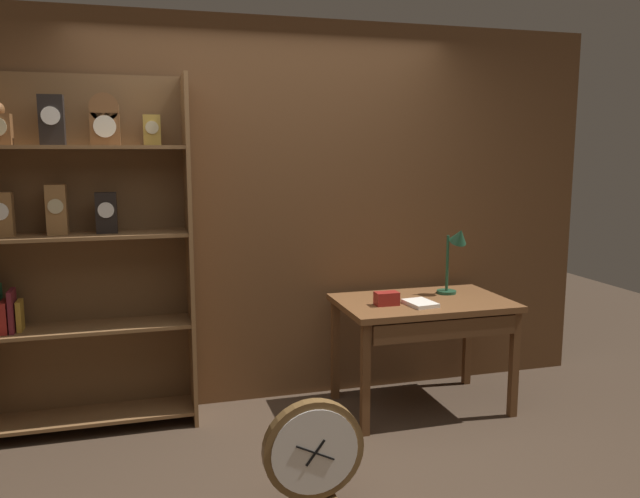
{
  "coord_description": "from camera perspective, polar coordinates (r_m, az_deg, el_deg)",
  "views": [
    {
      "loc": [
        -0.84,
        -2.91,
        1.73
      ],
      "look_at": [
        0.15,
        0.57,
        1.17
      ],
      "focal_mm": 35.61,
      "sensor_mm": 36.0,
      "label": 1
    }
  ],
  "objects": [
    {
      "name": "bookshelf",
      "position": [
        4.11,
        -20.78,
        0.01
      ],
      "size": [
        1.26,
        0.33,
        2.19
      ],
      "color": "brown",
      "rests_on": "ground"
    },
    {
      "name": "round_clock_large",
      "position": [
        3.24,
        -0.59,
        -17.82
      ],
      "size": [
        0.5,
        0.11,
        0.54
      ],
      "color": "brown",
      "rests_on": "ground"
    },
    {
      "name": "open_repair_manual",
      "position": [
        4.14,
        8.99,
        -4.84
      ],
      "size": [
        0.19,
        0.24,
        0.02
      ],
      "primitive_type": "cube",
      "rotation": [
        0.0,
        0.0,
        0.12
      ],
      "color": "silver",
      "rests_on": "workbench"
    },
    {
      "name": "back_wood_panel",
      "position": [
        4.35,
        -4.66,
        3.11
      ],
      "size": [
        4.8,
        0.05,
        2.6
      ],
      "primitive_type": "cube",
      "color": "brown",
      "rests_on": "ground"
    },
    {
      "name": "toolbox_small",
      "position": [
        4.11,
        6.01,
        -4.45
      ],
      "size": [
        0.15,
        0.09,
        0.09
      ],
      "primitive_type": "cube",
      "color": "maroon",
      "rests_on": "workbench"
    },
    {
      "name": "ground_plane",
      "position": [
        3.49,
        0.22,
        -20.92
      ],
      "size": [
        10.0,
        10.0,
        0.0
      ],
      "primitive_type": "plane",
      "color": "#3D2D21"
    },
    {
      "name": "desk_lamp",
      "position": [
        4.44,
        12.12,
        -0.02
      ],
      "size": [
        0.19,
        0.2,
        0.48
      ],
      "color": "#1E472D",
      "rests_on": "workbench"
    },
    {
      "name": "workbench",
      "position": [
        4.29,
        9.36,
        -5.77
      ],
      "size": [
        1.13,
        0.71,
        0.75
      ],
      "color": "brown",
      "rests_on": "ground"
    }
  ]
}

